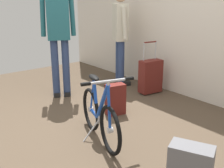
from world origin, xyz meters
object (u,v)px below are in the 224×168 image
backpack_on_floor (115,99)px  handbag_on_floor (190,167)px  folding_bike_foreground (100,115)px  rolling_suitcase (150,76)px  visitor_near_wall (120,32)px  visitor_browsing (58,27)px

backpack_on_floor → handbag_on_floor: (1.53, -0.48, -0.01)m
folding_bike_foreground → backpack_on_floor: bearing=127.2°
rolling_suitcase → visitor_near_wall: bearing=-172.9°
backpack_on_floor → visitor_near_wall: bearing=136.8°
folding_bike_foreground → handbag_on_floor: bearing=5.0°
folding_bike_foreground → backpack_on_floor: (-0.44, 0.58, -0.09)m
handbag_on_floor → backpack_on_floor: bearing=162.6°
folding_bike_foreground → visitor_browsing: (-1.50, 0.37, 0.78)m
visitor_browsing → handbag_on_floor: visitor_browsing is taller
rolling_suitcase → handbag_on_floor: size_ratio=2.14×
visitor_near_wall → visitor_browsing: size_ratio=0.89×
visitor_browsing → folding_bike_foreground: bearing=-13.9°
handbag_on_floor → folding_bike_foreground: bearing=-175.0°
rolling_suitcase → backpack_on_floor: 1.02m
folding_bike_foreground → backpack_on_floor: folding_bike_foreground is taller
visitor_browsing → handbag_on_floor: size_ratio=4.71×
rolling_suitcase → handbag_on_floor: rolling_suitcase is taller
visitor_near_wall → backpack_on_floor: size_ratio=3.93×
folding_bike_foreground → handbag_on_floor: (1.09, 0.10, -0.11)m
rolling_suitcase → backpack_on_floor: bearing=-73.1°
rolling_suitcase → backpack_on_floor: (0.30, -0.97, -0.08)m
backpack_on_floor → visitor_browsing: bearing=-169.0°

